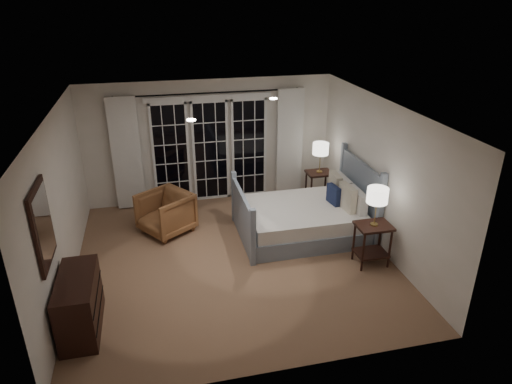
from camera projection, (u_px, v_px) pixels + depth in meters
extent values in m
plane|color=#8E624C|center=(234.00, 259.00, 7.53)|extent=(5.00, 5.00, 0.00)
plane|color=white|center=(230.00, 110.00, 6.52)|extent=(5.00, 5.00, 0.00)
cube|color=white|center=(60.00, 206.00, 6.51)|extent=(0.02, 5.00, 2.50)
cube|color=white|center=(381.00, 176.00, 7.54)|extent=(0.02, 5.00, 2.50)
cube|color=white|center=(210.00, 141.00, 9.25)|extent=(5.00, 0.02, 2.50)
cube|color=white|center=(275.00, 282.00, 4.80)|extent=(5.00, 0.02, 2.50)
cube|color=black|center=(171.00, 154.00, 9.14)|extent=(0.66, 0.02, 2.02)
cube|color=black|center=(211.00, 151.00, 9.30)|extent=(0.66, 0.02, 2.02)
cube|color=black|center=(249.00, 148.00, 9.47)|extent=(0.66, 0.02, 2.02)
cube|color=white|center=(208.00, 98.00, 8.84)|extent=(2.50, 0.04, 0.10)
cylinder|color=black|center=(209.00, 93.00, 8.75)|extent=(3.50, 0.03, 0.03)
cube|color=white|center=(127.00, 154.00, 8.84)|extent=(0.55, 0.10, 2.25)
cube|color=white|center=(289.00, 142.00, 9.52)|extent=(0.55, 0.10, 2.25)
cylinder|color=white|center=(273.00, 99.00, 7.22)|extent=(0.12, 0.12, 0.01)
cylinder|color=white|center=(191.00, 120.00, 6.04)|extent=(0.12, 0.12, 0.01)
cube|color=gray|center=(301.00, 226.00, 8.25)|extent=(2.04, 1.59, 0.30)
cube|color=beige|center=(302.00, 213.00, 8.14)|extent=(1.98, 1.53, 0.25)
cube|color=gray|center=(359.00, 196.00, 8.27)|extent=(0.06, 1.59, 1.29)
cube|color=gray|center=(243.00, 218.00, 7.90)|extent=(0.06, 1.59, 0.90)
cube|color=beige|center=(357.00, 200.00, 7.91)|extent=(0.14, 0.60, 0.36)
cube|color=beige|center=(342.00, 186.00, 8.48)|extent=(0.14, 0.60, 0.36)
cube|color=beige|center=(347.00, 198.00, 7.90)|extent=(0.16, 0.46, 0.45)
cube|color=beige|center=(335.00, 185.00, 8.39)|extent=(0.16, 0.46, 0.45)
cube|color=#161E3E|center=(334.00, 195.00, 8.14)|extent=(0.15, 0.35, 0.34)
cube|color=black|center=(374.00, 226.00, 7.14)|extent=(0.54, 0.43, 0.04)
cube|color=black|center=(371.00, 253.00, 7.34)|extent=(0.50, 0.39, 0.03)
cylinder|color=black|center=(363.00, 252.00, 7.08)|extent=(0.04, 0.04, 0.67)
cylinder|color=black|center=(390.00, 249.00, 7.17)|extent=(0.04, 0.04, 0.67)
cylinder|color=black|center=(354.00, 241.00, 7.39)|extent=(0.04, 0.04, 0.67)
cylinder|color=black|center=(380.00, 238.00, 7.48)|extent=(0.04, 0.04, 0.67)
cube|color=black|center=(319.00, 173.00, 9.31)|extent=(0.51, 0.41, 0.04)
cube|color=black|center=(318.00, 193.00, 9.49)|extent=(0.47, 0.37, 0.03)
cylinder|color=black|center=(311.00, 192.00, 9.25)|extent=(0.04, 0.04, 0.63)
cylinder|color=black|center=(331.00, 190.00, 9.34)|extent=(0.04, 0.04, 0.63)
cylinder|color=black|center=(306.00, 185.00, 9.54)|extent=(0.04, 0.04, 0.63)
cylinder|color=black|center=(325.00, 184.00, 9.63)|extent=(0.04, 0.04, 0.63)
cylinder|color=#AF8F46|center=(374.00, 224.00, 7.13)|extent=(0.12, 0.12, 0.02)
cylinder|color=#AF8F46|center=(375.00, 213.00, 7.05)|extent=(0.02, 0.02, 0.37)
cylinder|color=white|center=(378.00, 195.00, 6.92)|extent=(0.32, 0.32, 0.24)
cylinder|color=#AF8F46|center=(319.00, 172.00, 9.30)|extent=(0.12, 0.12, 0.02)
cylinder|color=#AF8F46|center=(320.00, 163.00, 9.22)|extent=(0.02, 0.02, 0.36)
cylinder|color=white|center=(321.00, 149.00, 9.10)|extent=(0.32, 0.32, 0.24)
imported|color=brown|center=(166.00, 213.00, 8.23)|extent=(1.15, 1.14, 0.76)
cube|color=black|center=(80.00, 304.00, 5.84)|extent=(0.46, 1.09, 0.78)
cube|color=black|center=(100.00, 309.00, 5.94)|extent=(0.01, 1.08, 0.01)
cube|color=black|center=(97.00, 293.00, 5.84)|extent=(0.01, 1.08, 0.01)
cube|color=black|center=(42.00, 226.00, 5.32)|extent=(0.04, 0.85, 1.00)
cube|color=white|center=(44.00, 226.00, 5.32)|extent=(0.01, 0.73, 0.88)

